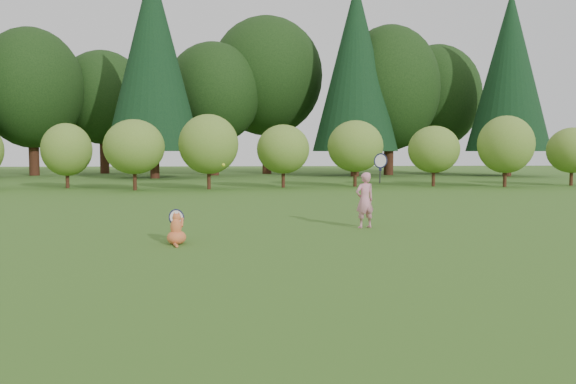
{
  "coord_description": "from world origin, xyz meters",
  "views": [
    {
      "loc": [
        -0.67,
        -9.16,
        1.4
      ],
      "look_at": [
        0.2,
        0.8,
        0.7
      ],
      "focal_mm": 35.0,
      "sensor_mm": 36.0,
      "label": 1
    }
  ],
  "objects": [
    {
      "name": "woodland_backdrop",
      "position": [
        0.0,
        23.0,
        7.5
      ],
      "size": [
        48.0,
        10.0,
        15.0
      ],
      "primitive_type": null,
      "color": "black",
      "rests_on": "ground"
    },
    {
      "name": "ground",
      "position": [
        0.0,
        0.0,
        0.0
      ],
      "size": [
        100.0,
        100.0,
        0.0
      ],
      "primitive_type": "plane",
      "color": "#245919",
      "rests_on": "ground"
    },
    {
      "name": "child",
      "position": [
        1.67,
        1.07,
        0.54
      ],
      "size": [
        0.63,
        0.44,
        1.55
      ],
      "rotation": [
        0.0,
        0.0,
        3.48
      ],
      "color": "pink",
      "rests_on": "ground"
    },
    {
      "name": "cat",
      "position": [
        -1.63,
        -0.49,
        0.25
      ],
      "size": [
        0.41,
        0.73,
        0.65
      ],
      "rotation": [
        0.0,
        0.0,
        -0.18
      ],
      "color": "#C74F26",
      "rests_on": "ground"
    },
    {
      "name": "shrub_row",
      "position": [
        0.0,
        13.0,
        1.4
      ],
      "size": [
        28.0,
        3.0,
        2.8
      ],
      "primitive_type": null,
      "color": "#5A7E27",
      "rests_on": "ground"
    },
    {
      "name": "tennis_ball",
      "position": [
        -0.93,
        0.23,
        1.2
      ],
      "size": [
        0.06,
        0.06,
        0.06
      ],
      "color": "#B4C917",
      "rests_on": "ground"
    }
  ]
}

